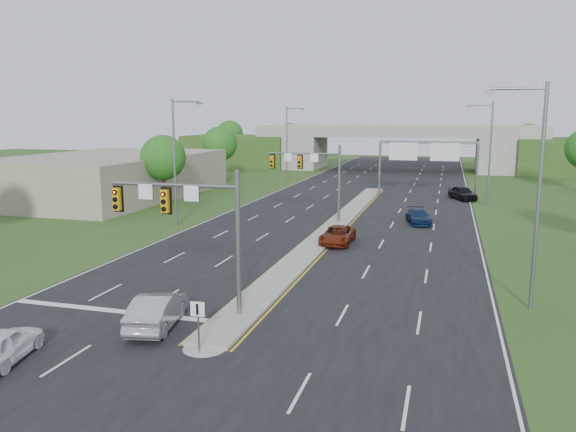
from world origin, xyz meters
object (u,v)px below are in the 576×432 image
(car_white, at_px, (3,345))
(car_silver, at_px, (157,310))
(overpass, at_px, (396,150))
(car_far_c, at_px, (463,193))
(keep_right_sign, at_px, (198,318))
(signal_mast_far, at_px, (314,170))
(car_far_b, at_px, (419,216))
(signal_mast_near, at_px, (192,217))
(sign_gantry, at_px, (426,153))
(car_far_a, at_px, (337,235))

(car_white, relative_size, car_silver, 0.85)
(overpass, xyz_separation_m, car_far_c, (11.00, -36.57, -2.75))
(keep_right_sign, relative_size, car_silver, 0.47)
(signal_mast_far, xyz_separation_m, car_far_b, (9.17, 1.86, -4.07))
(signal_mast_near, relative_size, keep_right_sign, 3.18)
(sign_gantry, xyz_separation_m, car_far_a, (-5.18, -28.20, -4.56))
(overpass, height_order, car_far_c, overpass)
(keep_right_sign, distance_m, overpass, 84.55)
(keep_right_sign, distance_m, sign_gantry, 50.04)
(signal_mast_far, bearing_deg, keep_right_sign, -85.61)
(car_far_b, bearing_deg, car_far_a, -131.20)
(keep_right_sign, distance_m, car_far_a, 21.32)
(overpass, distance_m, car_silver, 82.38)
(overpass, bearing_deg, car_far_c, -73.26)
(keep_right_sign, bearing_deg, overpass, 90.00)
(car_far_c, bearing_deg, car_silver, -132.02)
(signal_mast_near, relative_size, car_far_c, 1.51)
(car_white, bearing_deg, car_far_a, -120.94)
(signal_mast_near, distance_m, car_white, 9.50)
(signal_mast_far, xyz_separation_m, overpass, (2.26, 55.07, -1.17))
(car_far_a, bearing_deg, sign_gantry, 79.63)
(signal_mast_near, relative_size, car_silver, 1.49)
(signal_mast_near, xyz_separation_m, overpass, (2.26, 80.07, -1.17))
(signal_mast_near, xyz_separation_m, car_white, (-4.70, -7.21, -4.02))
(sign_gantry, bearing_deg, car_far_a, -100.42)
(signal_mast_far, distance_m, car_far_c, 23.10)
(keep_right_sign, xyz_separation_m, car_far_b, (6.91, 31.31, -0.86))
(overpass, xyz_separation_m, car_white, (-6.96, -87.28, -2.85))
(signal_mast_near, bearing_deg, car_white, -123.12)
(overpass, distance_m, car_white, 87.61)
(car_silver, bearing_deg, car_white, 41.02)
(car_far_a, distance_m, car_far_c, 28.34)
(car_far_b, relative_size, car_far_c, 0.95)
(car_white, relative_size, car_far_c, 0.87)
(car_silver, bearing_deg, signal_mast_near, -120.95)
(keep_right_sign, distance_m, car_white, 7.53)
(overpass, distance_m, car_far_b, 53.74)
(keep_right_sign, bearing_deg, car_far_c, 77.08)
(signal_mast_far, distance_m, car_silver, 27.50)
(sign_gantry, xyz_separation_m, car_far_c, (4.32, -1.49, -4.43))
(signal_mast_far, relative_size, car_far_a, 1.48)
(signal_mast_far, distance_m, sign_gantry, 21.91)
(car_white, bearing_deg, overpass, -106.08)
(sign_gantry, bearing_deg, car_far_b, -89.28)
(signal_mast_near, bearing_deg, overpass, 88.38)
(car_far_b, bearing_deg, car_silver, -121.86)
(keep_right_sign, xyz_separation_m, car_white, (-6.96, -2.75, -0.81))
(car_silver, xyz_separation_m, car_far_c, (14.06, 45.71, 0.01))
(signal_mast_far, height_order, keep_right_sign, signal_mast_far)
(car_white, height_order, car_silver, car_silver)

